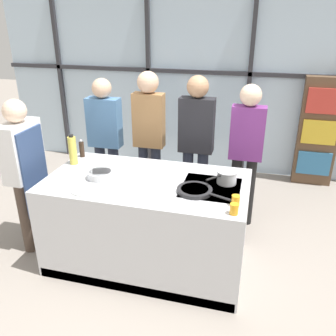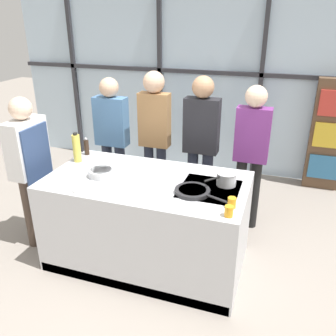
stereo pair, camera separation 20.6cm
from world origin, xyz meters
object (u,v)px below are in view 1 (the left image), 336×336
Objects in this scene: saucepan at (227,177)px; chef at (25,169)px; juice_glass_near at (234,209)px; spectator_far_right at (246,146)px; pepper_grinder at (82,149)px; white_plate at (86,190)px; spectator_center_left at (149,133)px; frying_pan at (195,190)px; spectator_center_right at (196,139)px; oil_bottle at (73,150)px; mixing_bowl at (100,174)px; juice_glass_far at (236,201)px; spectator_far_left at (105,136)px.

chef is at bearing -175.11° from saucepan.
chef reaches higher than juice_glass_near.
pepper_grinder is (-1.71, -0.60, 0.02)m from spectator_far_right.
spectator_center_left is at bearing 82.72° from white_plate.
spectator_center_right is at bearing 100.52° from frying_pan.
spectator_center_left is 5.58× the size of oil_bottle.
frying_pan is at bearing 87.41° from chef.
chef is 6.47× the size of mixing_bowl.
saucepan is at bearing 117.48° from spectator_center_right.
mixing_bowl is 1.26× the size of pepper_grinder.
white_plate is 0.82× the size of oil_bottle.
spectator_center_left is at bearing 132.12° from juice_glass_far.
pepper_grinder reaches higher than white_plate.
spectator_far_right is 1.85m from white_plate.
spectator_far_right reaches higher than frying_pan.
white_plate is (-0.17, -1.32, -0.13)m from spectator_center_left.
saucepan is 1.18m from mixing_bowl.
oil_bottle is 3.57× the size of juice_glass_far.
spectator_center_right reaches higher than juice_glass_near.
spectator_far_left is 18.76× the size of juice_glass_near.
spectator_far_left is 8.40× the size of pepper_grinder.
frying_pan is at bearing 124.94° from spectator_center_left.
spectator_center_left is at bearing 81.83° from mixing_bowl.
juice_glass_near is at bearing 89.78° from spectator_far_right.
pepper_grinder is (-0.40, 0.72, 0.08)m from white_plate.
spectator_far_right is 1.17m from frying_pan.
spectator_center_left is 1.06m from mixing_bowl.
spectator_far_right reaches higher than oil_bottle.
oil_bottle is (0.01, -0.80, 0.11)m from spectator_far_left.
pepper_grinder is (-1.59, 0.26, 0.02)m from saucepan.
mixing_bowl is 1.30m from juice_glass_far.
juice_glass_near is at bearing 140.69° from spectator_far_left.
frying_pan is 0.96m from white_plate.
oil_bottle is (-1.58, 0.06, 0.08)m from saucepan.
pepper_grinder is (-0.57, -0.60, -0.05)m from spectator_center_left.
spectator_far_right reaches higher than juice_glass_near.
spectator_center_right is 6.97× the size of mixing_bowl.
spectator_center_left is 1.14m from spectator_far_right.
chef is 1.43m from spectator_center_left.
spectator_center_right is at bearing 35.25° from oil_bottle.
juice_glass_far is at bearing -21.85° from frying_pan.
spectator_center_right is 5.51× the size of oil_bottle.
mixing_bowl is 2.82× the size of juice_glass_near.
spectator_far_left is at bearing 0.00° from spectator_center_left.
saucepan is at bearing 106.53° from juice_glass_far.
oil_bottle is 1.60× the size of pepper_grinder.
white_plate is (-0.94, -0.21, -0.01)m from frying_pan.
pepper_grinder reaches higher than juice_glass_near.
spectator_center_right reaches higher than spectator_far_right.
juice_glass_near reaches higher than mixing_bowl.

